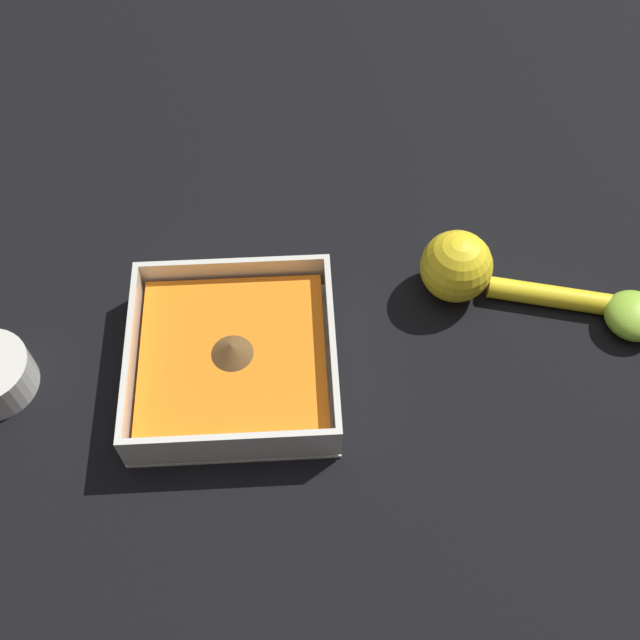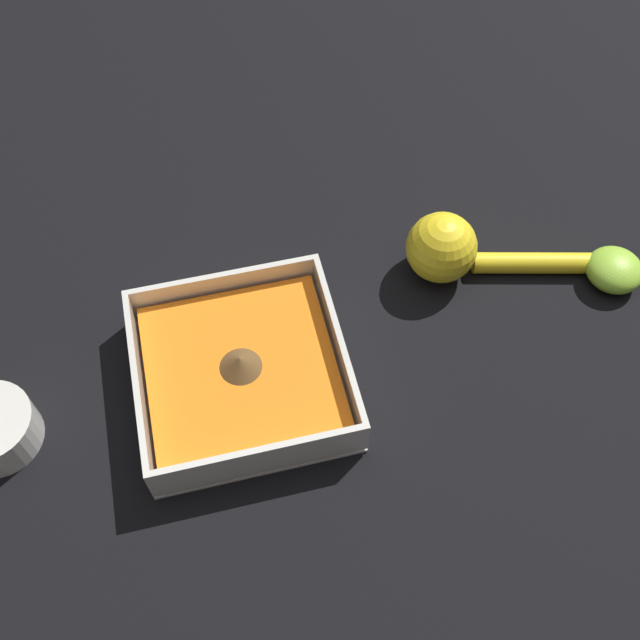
% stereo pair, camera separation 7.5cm
% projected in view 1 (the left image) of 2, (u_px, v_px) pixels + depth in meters
% --- Properties ---
extents(ground_plane, '(4.00, 4.00, 0.00)m').
position_uv_depth(ground_plane, '(201.00, 359.00, 0.76)').
color(ground_plane, black).
extents(square_dish, '(0.20, 0.20, 0.05)m').
position_uv_depth(square_dish, '(234.00, 360.00, 0.74)').
color(square_dish, silver).
rests_on(square_dish, ground_plane).
extents(lemon_squeezer, '(0.20, 0.09, 0.08)m').
position_uv_depth(lemon_squeezer, '(469.00, 270.00, 0.78)').
color(lemon_squeezer, yellow).
rests_on(lemon_squeezer, ground_plane).
extents(lemon_half, '(0.06, 0.06, 0.03)m').
position_uv_depth(lemon_half, '(634.00, 316.00, 0.77)').
color(lemon_half, '#93CC38').
rests_on(lemon_half, ground_plane).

